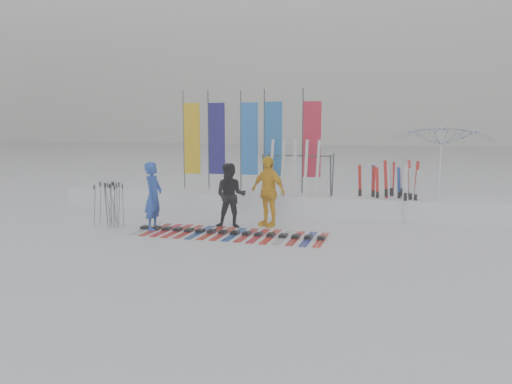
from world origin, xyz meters
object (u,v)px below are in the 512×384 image
(person_black, at_px, (231,196))
(ski_row, at_px, (228,233))
(tent_canopy, at_px, (440,170))
(person_yellow, at_px, (268,191))
(ski_rack, at_px, (298,169))
(person_blue, at_px, (153,196))

(person_black, xyz_separation_m, ski_row, (0.21, -0.80, -0.81))
(tent_canopy, bearing_deg, person_yellow, -147.95)
(person_black, xyz_separation_m, ski_rack, (1.32, 2.40, 0.53))
(person_blue, bearing_deg, ski_row, -94.58)
(person_blue, bearing_deg, person_yellow, -69.14)
(person_blue, distance_m, ski_row, 2.19)
(person_yellow, xyz_separation_m, tent_canopy, (4.49, 2.81, 0.44))
(ski_row, height_order, ski_rack, ski_rack)
(person_blue, distance_m, person_black, 1.99)
(person_black, distance_m, ski_row, 1.16)
(person_yellow, xyz_separation_m, ski_rack, (0.44, 1.91, 0.45))
(tent_canopy, height_order, ski_row, tent_canopy)
(person_black, bearing_deg, tent_canopy, 21.60)
(person_blue, relative_size, person_yellow, 0.93)
(person_blue, height_order, person_yellow, person_yellow)
(person_black, distance_m, ski_rack, 2.79)
(tent_canopy, distance_m, ski_rack, 4.15)
(ski_row, distance_m, ski_rack, 3.64)
(person_yellow, distance_m, ski_row, 1.71)
(tent_canopy, bearing_deg, person_blue, -150.29)
(person_blue, height_order, ski_rack, ski_rack)
(person_black, height_order, ski_rack, ski_rack)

